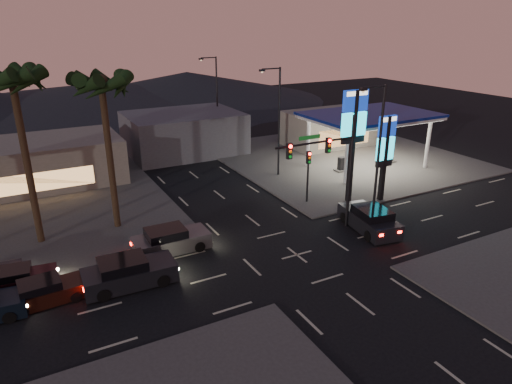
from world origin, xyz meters
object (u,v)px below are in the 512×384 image
pylon_sign_short (386,145)px  suv_station (370,219)px  car_lane_a_front (128,273)px  car_lane_a_mid (45,292)px  traffic_signal_mast (331,159)px  gas_station (370,117)px  car_lane_b_front (170,241)px  pylon_sign_tall (354,124)px  car_lane_b_rear (17,280)px

pylon_sign_short → suv_station: 7.04m
car_lane_a_front → car_lane_a_mid: car_lane_a_front is taller
traffic_signal_mast → car_lane_a_front: bearing=-177.9°
gas_station → car_lane_b_front: bearing=-161.2°
pylon_sign_tall → car_lane_b_rear: 24.83m
car_lane_b_front → car_lane_b_rear: 8.79m
traffic_signal_mast → car_lane_b_rear: (-19.35, 1.87, -4.62)m
traffic_signal_mast → car_lane_a_mid: size_ratio=1.91×
traffic_signal_mast → car_lane_b_front: traffic_signal_mast is taller
gas_station → car_lane_b_rear: 32.93m
car_lane_a_mid → car_lane_b_front: 7.89m
traffic_signal_mast → pylon_sign_tall: bearing=36.5°
car_lane_a_front → pylon_sign_short: bearing=8.1°
traffic_signal_mast → car_lane_a_front: size_ratio=1.54×
car_lane_a_mid → car_lane_b_front: car_lane_b_front is taller
car_lane_b_rear → gas_station: bearing=14.5°
pylon_sign_tall → car_lane_a_mid: bearing=-171.0°
traffic_signal_mast → car_lane_b_rear: bearing=174.5°
pylon_sign_short → traffic_signal_mast: bearing=-160.9°
car_lane_a_front → car_lane_b_rear: car_lane_a_front is taller
car_lane_b_rear → suv_station: suv_station is taller
car_lane_a_mid → gas_station: bearing=18.4°
pylon_sign_short → car_lane_b_front: size_ratio=1.41×
suv_station → car_lane_b_front: bearing=165.1°
gas_station → car_lane_b_rear: gas_station is taller
car_lane_b_rear → car_lane_a_mid: bearing=-57.5°
gas_station → pylon_sign_short: size_ratio=1.74×
car_lane_a_front → suv_station: bearing=-2.6°
car_lane_b_front → car_lane_b_rear: bearing=-177.4°
car_lane_a_front → car_lane_a_mid: size_ratio=1.24×
pylon_sign_short → car_lane_a_mid: bearing=-174.1°
car_lane_a_mid → pylon_sign_tall: bearing=9.0°
car_lane_a_front → suv_station: (16.61, -0.76, 0.02)m
car_lane_b_rear → pylon_sign_tall: bearing=3.9°
car_lane_b_rear → pylon_sign_short: bearing=1.4°
pylon_sign_tall → car_lane_a_front: bearing=-167.8°
car_lane_a_front → car_lane_b_front: (3.31, 2.77, -0.03)m
suv_station → pylon_sign_tall: bearing=67.1°
pylon_sign_tall → car_lane_b_rear: bearing=-176.1°
pylon_sign_short → car_lane_b_front: (-17.81, -0.25, -3.91)m
car_lane_a_front → traffic_signal_mast: bearing=2.1°
gas_station → car_lane_a_mid: size_ratio=2.91×
gas_station → car_lane_a_mid: bearing=-161.6°
car_lane_b_front → suv_station: suv_station is taller
car_lane_b_front → car_lane_b_rear: size_ratio=1.19×
car_lane_b_rear → suv_station: bearing=-8.1°
pylon_sign_short → car_lane_b_rear: pylon_sign_short is taller
pylon_sign_short → car_lane_a_mid: (-25.34, -2.61, -4.04)m
pylon_sign_tall → suv_station: pylon_sign_tall is taller
traffic_signal_mast → suv_station: size_ratio=1.48×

